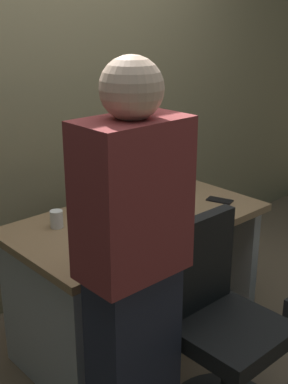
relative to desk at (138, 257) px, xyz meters
name	(u,v)px	position (x,y,z in m)	size (l,w,h in m)	color
ground_plane	(138,336)	(0.00, 0.00, -0.51)	(9.00, 9.00, 0.00)	brown
wall_back	(47,59)	(0.00, 0.79, 0.99)	(6.40, 0.10, 3.00)	#8C7F5B
desk	(138,257)	(0.00, 0.00, 0.00)	(1.35, 0.74, 0.75)	#93704C
office_chair	(219,332)	(-0.11, -0.67, -0.08)	(0.52, 0.52, 0.94)	black
person_at_desk	(133,274)	(-0.54, -0.58, 0.33)	(0.40, 0.24, 1.64)	#262838
monitor	(120,159)	(0.06, 0.21, 0.49)	(0.54, 0.14, 0.46)	silver
keyboard	(142,218)	(-0.01, -0.05, 0.25)	(0.43, 0.13, 0.02)	white
mouse	(176,203)	(0.26, -0.02, 0.25)	(0.06, 0.10, 0.03)	white
cup_near_keyboard	(108,238)	(-0.36, -0.19, 0.29)	(0.07, 0.07, 0.10)	silver
cup_by_monitor	(57,219)	(-0.39, 0.17, 0.28)	(0.06, 0.06, 0.09)	white
book_stack	(171,179)	(0.43, 0.18, 0.30)	(0.22, 0.16, 0.13)	red
cell_phone	(220,200)	(0.50, -0.14, 0.24)	(0.07, 0.14, 0.01)	black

